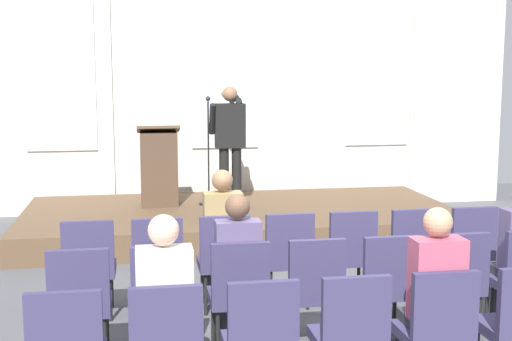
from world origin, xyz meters
The scene contains 26 objects.
ground_plane centered at (0.00, 0.00, 0.00)m, with size 14.42×14.42×0.00m, color #4C4C51.
rear_partition centered at (0.03, 5.54, 2.18)m, with size 9.58×0.14×4.35m.
stage_platform centered at (0.00, 3.87, 0.17)m, with size 5.95×2.76×0.35m, color brown.
speaker centered at (-0.10, 4.12, 1.33)m, with size 0.51×0.69×1.69m.
mic_stand centered at (-0.40, 4.21, 0.69)m, with size 0.28×0.28×1.55m.
lectern centered at (-1.11, 4.26, 0.90)m, with size 0.60×0.48×1.16m.
chair_r0_c0 centered at (-1.84, 0.71, 0.53)m, with size 0.46×0.44×0.94m.
chair_r0_c1 centered at (-1.23, 0.71, 0.53)m, with size 0.46×0.44×0.94m.
chair_r0_c2 centered at (-0.61, 0.71, 0.53)m, with size 0.46×0.44×0.94m.
audience_r0_c2 centered at (-0.61, 0.79, 0.75)m, with size 0.36×0.39×1.35m.
chair_r0_c3 centered at (0.00, 0.71, 0.53)m, with size 0.46×0.44×0.94m.
chair_r0_c4 centered at (0.61, 0.71, 0.53)m, with size 0.46×0.44×0.94m.
chair_r0_c5 centered at (1.23, 0.71, 0.53)m, with size 0.46×0.44×0.94m.
chair_r0_c6 centered at (1.84, 0.71, 0.53)m, with size 0.46×0.44×0.94m.
chair_r1_c0 centered at (-1.84, -0.29, 0.53)m, with size 0.46×0.44×0.94m.
chair_r1_c1 centered at (-1.23, -0.29, 0.53)m, with size 0.46×0.44×0.94m.
chair_r1_c2 centered at (-0.61, -0.29, 0.53)m, with size 0.46×0.44×0.94m.
audience_r1_c2 centered at (-0.61, -0.21, 0.72)m, with size 0.36×0.39×1.29m.
chair_r1_c3 centered at (0.00, -0.29, 0.53)m, with size 0.46×0.44×0.94m.
chair_r1_c4 centered at (0.61, -0.29, 0.53)m, with size 0.46×0.44×0.94m.
chair_r1_c5 centered at (1.23, -0.29, 0.53)m, with size 0.46×0.44×0.94m.
audience_r2_c1 centered at (-1.23, -1.21, 0.75)m, with size 0.36×0.39×1.36m.
chair_r2_c2 centered at (-0.61, -1.29, 0.53)m, with size 0.46×0.44×0.94m.
chair_r2_c3 centered at (0.00, -1.29, 0.53)m, with size 0.46×0.44×0.94m.
chair_r2_c4 centered at (0.61, -1.29, 0.53)m, with size 0.46×0.44×0.94m.
audience_r2_c4 centered at (0.61, -1.21, 0.74)m, with size 0.36×0.39×1.34m.
Camera 1 is at (-1.36, -5.53, 2.26)m, focal length 48.36 mm.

